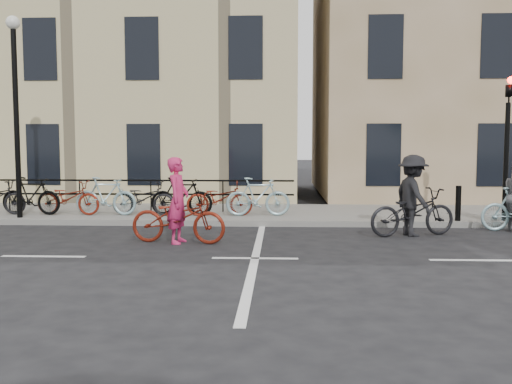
{
  "coord_description": "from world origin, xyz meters",
  "views": [
    {
      "loc": [
        0.48,
        -10.42,
        2.15
      ],
      "look_at": [
        -0.05,
        1.62,
        1.1
      ],
      "focal_mm": 40.0,
      "sensor_mm": 36.0,
      "label": 1
    }
  ],
  "objects_px": {
    "cyclist_pink": "(178,214)",
    "traffic_light": "(507,130)",
    "cyclist_dark": "(413,204)",
    "lamp_post": "(15,91)"
  },
  "relations": [
    {
      "from": "cyclist_pink",
      "to": "traffic_light",
      "type": "bearing_deg",
      "value": -62.81
    },
    {
      "from": "traffic_light",
      "to": "cyclist_pink",
      "type": "height_order",
      "value": "traffic_light"
    },
    {
      "from": "cyclist_pink",
      "to": "cyclist_dark",
      "type": "height_order",
      "value": "cyclist_dark"
    },
    {
      "from": "traffic_light",
      "to": "cyclist_dark",
      "type": "xyz_separation_m",
      "value": [
        -2.7,
        -1.6,
        -1.72
      ]
    },
    {
      "from": "lamp_post",
      "to": "cyclist_dark",
      "type": "relative_size",
      "value": 2.37
    },
    {
      "from": "cyclist_pink",
      "to": "cyclist_dark",
      "type": "bearing_deg",
      "value": -69.45
    },
    {
      "from": "cyclist_dark",
      "to": "lamp_post",
      "type": "bearing_deg",
      "value": 63.2
    },
    {
      "from": "cyclist_pink",
      "to": "cyclist_dark",
      "type": "xyz_separation_m",
      "value": [
        5.22,
        1.17,
        0.1
      ]
    },
    {
      "from": "lamp_post",
      "to": "cyclist_pink",
      "type": "bearing_deg",
      "value": -30.64
    },
    {
      "from": "traffic_light",
      "to": "cyclist_pink",
      "type": "xyz_separation_m",
      "value": [
        -7.92,
        -2.77,
        -1.82
      ]
    }
  ]
}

